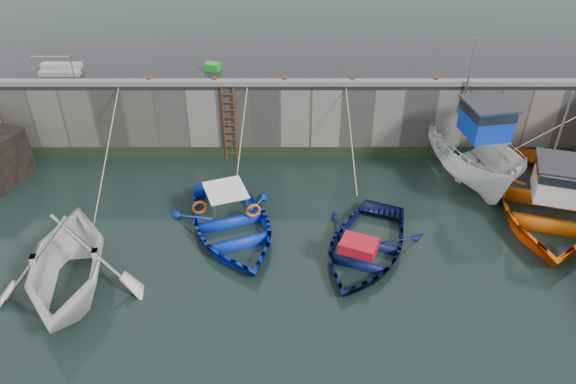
{
  "coord_description": "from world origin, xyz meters",
  "views": [
    {
      "loc": [
        0.31,
        -9.89,
        12.05
      ],
      "look_at": [
        0.32,
        5.75,
        1.2
      ],
      "focal_mm": 35.0,
      "sensor_mm": 36.0,
      "label": 1
    }
  ],
  "objects_px": {
    "bollard_c": "(285,80)",
    "ladder": "(229,124)",
    "boat_near_white": "(74,288)",
    "bollard_a": "(150,80)",
    "boat_far_white": "(471,152)",
    "bollard_b": "(215,80)",
    "bollard_d": "(352,80)",
    "boat_far_orange": "(547,201)",
    "fish_crate": "(212,67)",
    "boat_near_navy": "(364,252)",
    "boat_near_blue": "(232,232)",
    "bollard_e": "(436,80)"
  },
  "relations": [
    {
      "from": "bollard_c",
      "to": "ladder",
      "type": "bearing_deg",
      "value": -171.33
    },
    {
      "from": "boat_near_white",
      "to": "bollard_a",
      "type": "distance_m",
      "value": 8.62
    },
    {
      "from": "ladder",
      "to": "boat_far_white",
      "type": "relative_size",
      "value": 0.48
    },
    {
      "from": "bollard_b",
      "to": "bollard_c",
      "type": "xyz_separation_m",
      "value": [
        2.7,
        0.0,
        0.0
      ]
    },
    {
      "from": "bollard_d",
      "to": "boat_near_white",
      "type": "bearing_deg",
      "value": -138.69
    },
    {
      "from": "boat_far_orange",
      "to": "bollard_b",
      "type": "relative_size",
      "value": 29.61
    },
    {
      "from": "boat_near_white",
      "to": "fish_crate",
      "type": "relative_size",
      "value": 9.19
    },
    {
      "from": "boat_far_white",
      "to": "bollard_b",
      "type": "height_order",
      "value": "boat_far_white"
    },
    {
      "from": "bollard_c",
      "to": "boat_far_orange",
      "type": "bearing_deg",
      "value": -23.48
    },
    {
      "from": "boat_near_navy",
      "to": "fish_crate",
      "type": "distance_m",
      "value": 9.95
    },
    {
      "from": "boat_far_white",
      "to": "fish_crate",
      "type": "relative_size",
      "value": 11.52
    },
    {
      "from": "boat_near_blue",
      "to": "bollard_a",
      "type": "height_order",
      "value": "bollard_a"
    },
    {
      "from": "boat_far_orange",
      "to": "bollard_a",
      "type": "distance_m",
      "value": 15.3
    },
    {
      "from": "boat_far_orange",
      "to": "bollard_a",
      "type": "xyz_separation_m",
      "value": [
        -14.49,
        4.03,
        2.83
      ]
    },
    {
      "from": "ladder",
      "to": "fish_crate",
      "type": "xyz_separation_m",
      "value": [
        -0.73,
        1.69,
        1.72
      ]
    },
    {
      "from": "bollard_c",
      "to": "boat_near_navy",
      "type": "bearing_deg",
      "value": -67.36
    },
    {
      "from": "boat_far_white",
      "to": "fish_crate",
      "type": "xyz_separation_m",
      "value": [
        -10.08,
        2.91,
        2.27
      ]
    },
    {
      "from": "ladder",
      "to": "boat_far_orange",
      "type": "bearing_deg",
      "value": -17.85
    },
    {
      "from": "fish_crate",
      "to": "bollard_c",
      "type": "bearing_deg",
      "value": -6.38
    },
    {
      "from": "boat_near_navy",
      "to": "bollard_e",
      "type": "height_order",
      "value": "bollard_e"
    },
    {
      "from": "bollard_c",
      "to": "bollard_b",
      "type": "bearing_deg",
      "value": 180.0
    },
    {
      "from": "boat_near_blue",
      "to": "fish_crate",
      "type": "xyz_separation_m",
      "value": [
        -1.13,
        6.51,
        3.31
      ]
    },
    {
      "from": "boat_near_white",
      "to": "boat_near_blue",
      "type": "xyz_separation_m",
      "value": [
        4.56,
        2.73,
        0.0
      ]
    },
    {
      "from": "boat_near_navy",
      "to": "boat_far_orange",
      "type": "distance_m",
      "value": 7.06
    },
    {
      "from": "bollard_a",
      "to": "bollard_b",
      "type": "xyz_separation_m",
      "value": [
        2.5,
        0.0,
        0.0
      ]
    },
    {
      "from": "ladder",
      "to": "fish_crate",
      "type": "bearing_deg",
      "value": 113.51
    },
    {
      "from": "boat_far_white",
      "to": "bollard_e",
      "type": "bearing_deg",
      "value": 120.47
    },
    {
      "from": "bollard_a",
      "to": "bollard_d",
      "type": "relative_size",
      "value": 1.0
    },
    {
      "from": "ladder",
      "to": "boat_near_navy",
      "type": "bearing_deg",
      "value": -50.84
    },
    {
      "from": "boat_near_blue",
      "to": "boat_far_orange",
      "type": "bearing_deg",
      "value": -13.86
    },
    {
      "from": "bollard_b",
      "to": "bollard_e",
      "type": "distance_m",
      "value": 8.5
    },
    {
      "from": "bollard_b",
      "to": "boat_far_white",
      "type": "bearing_deg",
      "value": -9.01
    },
    {
      "from": "boat_far_white",
      "to": "bollard_a",
      "type": "bearing_deg",
      "value": 162.43
    },
    {
      "from": "boat_far_orange",
      "to": "boat_near_blue",
      "type": "bearing_deg",
      "value": -157.34
    },
    {
      "from": "boat_near_navy",
      "to": "bollard_a",
      "type": "relative_size",
      "value": 17.49
    },
    {
      "from": "bollard_a",
      "to": "bollard_b",
      "type": "bearing_deg",
      "value": 0.0
    },
    {
      "from": "boat_far_white",
      "to": "bollard_a",
      "type": "height_order",
      "value": "boat_far_white"
    },
    {
      "from": "ladder",
      "to": "bollard_a",
      "type": "distance_m",
      "value": 3.47
    },
    {
      "from": "boat_near_navy",
      "to": "bollard_d",
      "type": "height_order",
      "value": "bollard_d"
    },
    {
      "from": "bollard_b",
      "to": "bollard_c",
      "type": "distance_m",
      "value": 2.7
    },
    {
      "from": "boat_near_navy",
      "to": "bollard_a",
      "type": "height_order",
      "value": "bollard_a"
    },
    {
      "from": "fish_crate",
      "to": "bollard_a",
      "type": "relative_size",
      "value": 2.06
    },
    {
      "from": "fish_crate",
      "to": "bollard_b",
      "type": "bearing_deg",
      "value": -61.83
    },
    {
      "from": "boat_near_navy",
      "to": "boat_far_white",
      "type": "bearing_deg",
      "value": 68.16
    },
    {
      "from": "boat_far_orange",
      "to": "fish_crate",
      "type": "distance_m",
      "value": 13.66
    },
    {
      "from": "boat_near_white",
      "to": "bollard_e",
      "type": "distance_m",
      "value": 14.87
    },
    {
      "from": "boat_near_navy",
      "to": "bollard_b",
      "type": "bearing_deg",
      "value": 152.89
    },
    {
      "from": "boat_near_blue",
      "to": "boat_far_white",
      "type": "distance_m",
      "value": 9.7
    },
    {
      "from": "bollard_a",
      "to": "bollard_e",
      "type": "height_order",
      "value": "same"
    },
    {
      "from": "fish_crate",
      "to": "bollard_e",
      "type": "relative_size",
      "value": 2.06
    }
  ]
}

